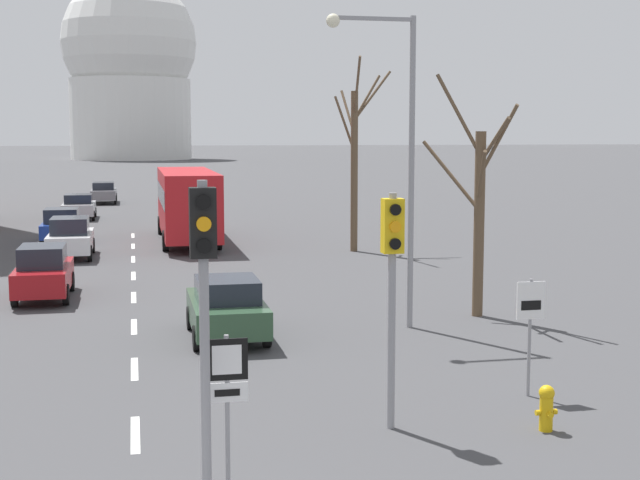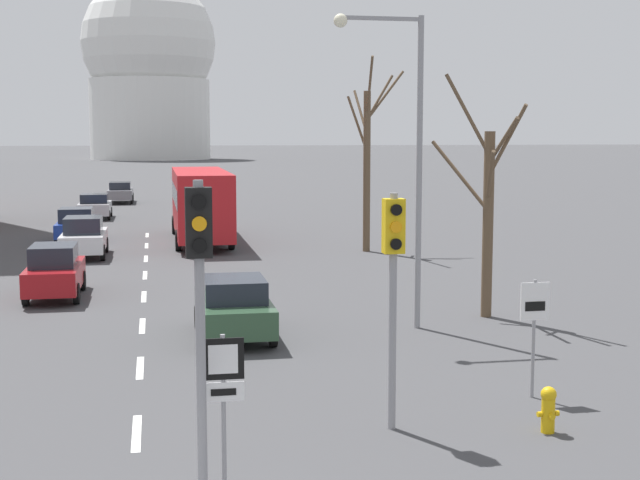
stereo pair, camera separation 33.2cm
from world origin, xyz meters
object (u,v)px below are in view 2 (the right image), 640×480
at_px(sedan_far_left, 55,271).
at_px(sedan_far_right, 120,192).
at_px(traffic_signal_near_right, 393,265).
at_px(street_lamp_right, 404,138).
at_px(traffic_signal_centre_tall, 200,281).
at_px(route_sign_post, 223,388).
at_px(speed_limit_sign, 534,318).
at_px(fire_hydrant, 548,408).
at_px(sedan_near_right, 234,307).
at_px(city_bus, 201,200).
at_px(sedan_near_left, 77,225).
at_px(sedan_mid_centre, 95,206).
at_px(sedan_distant_centre, 84,237).

height_order(sedan_far_left, sedan_far_right, sedan_far_left).
relative_size(traffic_signal_near_right, street_lamp_right, 0.51).
height_order(traffic_signal_centre_tall, route_sign_post, traffic_signal_centre_tall).
xyz_separation_m(traffic_signal_centre_tall, street_lamp_right, (5.96, 10.77, 1.90)).
relative_size(speed_limit_sign, fire_hydrant, 2.87).
bearing_deg(sedan_near_right, route_sign_post, -95.85).
relative_size(route_sign_post, speed_limit_sign, 1.02).
bearing_deg(city_bus, sedan_near_left, 168.15).
distance_m(sedan_mid_centre, sedan_far_left, 27.52).
distance_m(traffic_signal_near_right, speed_limit_sign, 3.78).
distance_m(sedan_near_right, sedan_far_right, 47.20).
xyz_separation_m(sedan_near_right, sedan_far_left, (-5.16, 6.72, 0.06)).
bearing_deg(sedan_far_right, fire_hydrant, -80.48).
relative_size(street_lamp_right, sedan_distant_centre, 1.95).
xyz_separation_m(traffic_signal_near_right, sedan_far_right, (-6.62, 54.68, -2.14)).
bearing_deg(traffic_signal_centre_tall, city_bus, 87.01).
height_order(route_sign_post, sedan_near_left, route_sign_post).
bearing_deg(fire_hydrant, city_bus, 98.77).
bearing_deg(sedan_mid_centre, sedan_near_left, -90.60).
distance_m(speed_limit_sign, sedan_far_right, 54.28).
xyz_separation_m(speed_limit_sign, sedan_near_right, (-5.42, 6.37, -0.81)).
xyz_separation_m(speed_limit_sign, sedan_distant_centre, (-10.37, 22.76, -0.74)).
bearing_deg(traffic_signal_near_right, city_bus, 93.73).
relative_size(traffic_signal_centre_tall, sedan_distant_centre, 1.08).
xyz_separation_m(sedan_far_right, city_bus, (4.75, -25.98, 1.21)).
bearing_deg(traffic_signal_near_right, fire_hydrant, -14.90).
distance_m(street_lamp_right, sedan_distant_centre, 19.20).
bearing_deg(traffic_signal_near_right, sedan_far_right, 96.91).
bearing_deg(sedan_far_left, sedan_mid_centre, 90.92).
distance_m(route_sign_post, sedan_distant_centre, 26.97).
bearing_deg(speed_limit_sign, route_sign_post, -148.85).
distance_m(route_sign_post, fire_hydrant, 6.27).
xyz_separation_m(traffic_signal_centre_tall, sedan_far_right, (-3.11, 57.49, -2.41)).
bearing_deg(city_bus, sedan_near_right, -90.74).
height_order(sedan_near_right, city_bus, city_bus).
height_order(sedan_far_left, city_bus, city_bus).
height_order(route_sign_post, street_lamp_right, street_lamp_right).
relative_size(sedan_distant_centre, city_bus, 0.40).
bearing_deg(sedan_near_left, street_lamp_right, -64.88).
xyz_separation_m(traffic_signal_centre_tall, city_bus, (1.65, 31.51, -1.20)).
distance_m(fire_hydrant, sedan_far_right, 56.17).
bearing_deg(city_bus, traffic_signal_centre_tall, -92.99).
distance_m(speed_limit_sign, sedan_mid_centre, 42.09).
distance_m(sedan_near_right, sedan_mid_centre, 34.69).
bearing_deg(fire_hydrant, street_lamp_right, 91.48).
relative_size(speed_limit_sign, street_lamp_right, 0.29).
height_order(traffic_signal_centre_tall, sedan_far_right, traffic_signal_centre_tall).
xyz_separation_m(speed_limit_sign, sedan_mid_centre, (-11.02, 40.61, -0.82)).
distance_m(speed_limit_sign, street_lamp_right, 7.57).
distance_m(traffic_signal_centre_tall, sedan_far_left, 17.79).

